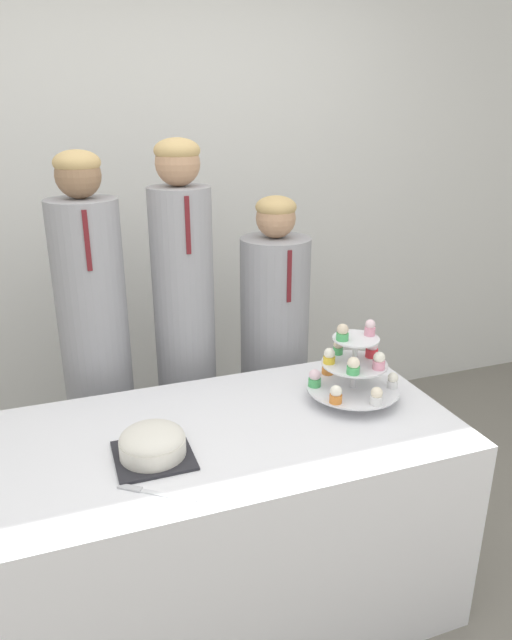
# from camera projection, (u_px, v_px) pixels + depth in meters

# --- Properties ---
(wall_back) EXTENTS (9.00, 0.06, 2.70)m
(wall_back) POSITION_uv_depth(u_px,v_px,m) (148.00, 192.00, 2.95)
(wall_back) COLOR silver
(wall_back) RESTS_ON ground_plane
(table) EXTENTS (1.52, 0.79, 0.75)m
(table) POSITION_uv_depth(u_px,v_px,m) (234.00, 519.00, 2.04)
(table) COLOR white
(table) RESTS_ON ground_plane
(round_cake) EXTENTS (0.23, 0.23, 0.10)m
(round_cake) POSITION_uv_depth(u_px,v_px,m) (152.00, 443.00, 1.73)
(round_cake) COLOR #232328
(round_cake) RESTS_ON table
(cake_knife) EXTENTS (0.20, 0.15, 0.01)m
(cake_knife) POSITION_uv_depth(u_px,v_px,m) (144.00, 491.00, 1.59)
(cake_knife) COLOR silver
(cake_knife) RESTS_ON table
(cupcake_stand) EXTENTS (0.34, 0.34, 0.30)m
(cupcake_stand) POSITION_uv_depth(u_px,v_px,m) (353.00, 369.00, 2.05)
(cupcake_stand) COLOR silver
(cupcake_stand) RESTS_ON table
(student_0) EXTENTS (0.27, 0.28, 1.62)m
(student_0) POSITION_uv_depth(u_px,v_px,m) (98.00, 363.00, 2.34)
(student_0) COLOR #939399
(student_0) RESTS_ON ground_plane
(student_1) EXTENTS (0.25, 0.26, 1.65)m
(student_1) POSITION_uv_depth(u_px,v_px,m) (186.00, 345.00, 2.45)
(student_1) COLOR #939399
(student_1) RESTS_ON ground_plane
(student_2) EXTENTS (0.31, 0.31, 1.42)m
(student_2) POSITION_uv_depth(u_px,v_px,m) (274.00, 361.00, 2.63)
(student_2) COLOR #939399
(student_2) RESTS_ON ground_plane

